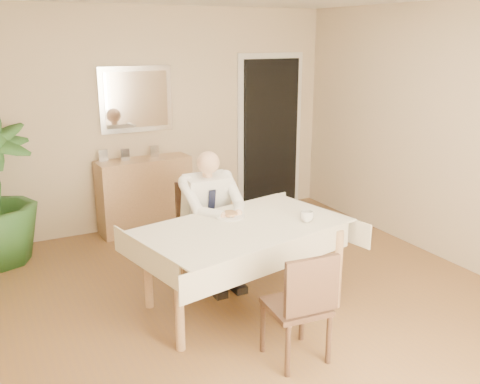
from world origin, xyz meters
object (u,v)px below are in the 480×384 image
seated_man (213,212)px  coffee_mug (307,216)px  chair_far (201,221)px  chair_near (302,303)px  sideboard (145,195)px  dining_table (243,235)px

seated_man → coffee_mug: size_ratio=11.01×
chair_far → chair_near: size_ratio=1.06×
sideboard → chair_near: bearing=-91.0°
dining_table → chair_near: (-0.01, -0.92, -0.19)m
chair_near → coffee_mug: (0.54, 0.75, 0.32)m
chair_near → coffee_mug: size_ratio=7.52×
chair_near → coffee_mug: chair_near is taller
chair_near → sideboard: sideboard is taller
chair_near → seated_man: bearing=94.5°
chair_far → sideboard: bearing=100.3°
dining_table → seated_man: 0.59m
chair_far → chair_near: chair_far is taller
coffee_mug → sideboard: bearing=105.3°
dining_table → coffee_mug: coffee_mug is taller
chair_near → coffee_mug: 0.97m
dining_table → chair_near: bearing=-102.5°
dining_table → chair_near: size_ratio=2.25×
chair_far → coffee_mug: 1.21m
chair_far → coffee_mug: (0.52, -1.05, 0.29)m
chair_near → dining_table: bearing=94.2°
chair_near → seated_man: 1.53m
chair_far → seated_man: bearing=-85.6°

